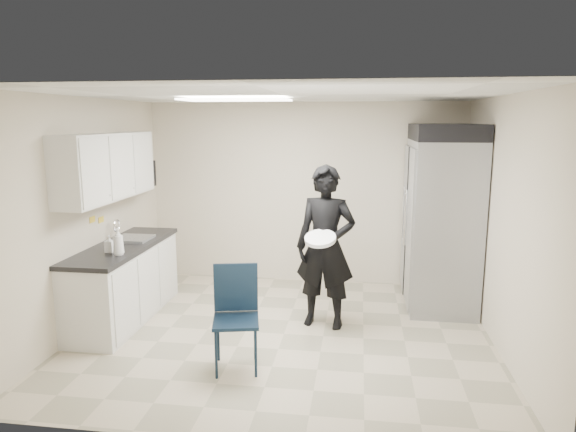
# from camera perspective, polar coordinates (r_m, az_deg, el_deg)

# --- Properties ---
(floor) EXTENTS (4.50, 4.50, 0.00)m
(floor) POSITION_cam_1_polar(r_m,az_deg,el_deg) (5.87, -0.46, -12.96)
(floor) COLOR #B0A38A
(floor) RESTS_ON ground
(ceiling) EXTENTS (4.50, 4.50, 0.00)m
(ceiling) POSITION_cam_1_polar(r_m,az_deg,el_deg) (5.38, -0.50, 13.32)
(ceiling) COLOR white
(ceiling) RESTS_ON back_wall
(back_wall) EXTENTS (4.50, 0.00, 4.50)m
(back_wall) POSITION_cam_1_polar(r_m,az_deg,el_deg) (7.44, 1.80, 2.52)
(back_wall) COLOR #C1B59F
(back_wall) RESTS_ON floor
(left_wall) EXTENTS (0.00, 4.00, 4.00)m
(left_wall) POSITION_cam_1_polar(r_m,az_deg,el_deg) (6.22, -21.45, 0.18)
(left_wall) COLOR #C1B59F
(left_wall) RESTS_ON floor
(right_wall) EXTENTS (0.00, 4.00, 4.00)m
(right_wall) POSITION_cam_1_polar(r_m,az_deg,el_deg) (5.61, 22.89, -0.98)
(right_wall) COLOR #C1B59F
(right_wall) RESTS_ON floor
(ceiling_panel) EXTENTS (1.20, 0.60, 0.02)m
(ceiling_panel) POSITION_cam_1_polar(r_m,az_deg,el_deg) (5.89, -5.83, 12.74)
(ceiling_panel) COLOR white
(ceiling_panel) RESTS_ON ceiling
(lower_counter) EXTENTS (0.60, 1.90, 0.86)m
(lower_counter) POSITION_cam_1_polar(r_m,az_deg,el_deg) (6.45, -17.72, -7.18)
(lower_counter) COLOR silver
(lower_counter) RESTS_ON floor
(countertop) EXTENTS (0.64, 1.95, 0.05)m
(countertop) POSITION_cam_1_polar(r_m,az_deg,el_deg) (6.33, -17.95, -3.25)
(countertop) COLOR black
(countertop) RESTS_ON lower_counter
(sink) EXTENTS (0.42, 0.40, 0.14)m
(sink) POSITION_cam_1_polar(r_m,az_deg,el_deg) (6.55, -16.83, -2.88)
(sink) COLOR gray
(sink) RESTS_ON countertop
(faucet) EXTENTS (0.02, 0.02, 0.24)m
(faucet) POSITION_cam_1_polar(r_m,az_deg,el_deg) (6.60, -18.48, -1.53)
(faucet) COLOR silver
(faucet) RESTS_ON countertop
(upper_cabinets) EXTENTS (0.35, 1.80, 0.75)m
(upper_cabinets) POSITION_cam_1_polar(r_m,az_deg,el_deg) (6.24, -19.47, 5.22)
(upper_cabinets) COLOR silver
(upper_cabinets) RESTS_ON left_wall
(towel_dispenser) EXTENTS (0.22, 0.30, 0.35)m
(towel_dispenser) POSITION_cam_1_polar(r_m,az_deg,el_deg) (7.32, -15.71, 4.52)
(towel_dispenser) COLOR black
(towel_dispenser) RESTS_ON left_wall
(notice_sticker_left) EXTENTS (0.00, 0.12, 0.07)m
(notice_sticker_left) POSITION_cam_1_polar(r_m,az_deg,el_deg) (6.31, -20.91, -0.37)
(notice_sticker_left) COLOR yellow
(notice_sticker_left) RESTS_ON left_wall
(notice_sticker_right) EXTENTS (0.00, 0.12, 0.07)m
(notice_sticker_right) POSITION_cam_1_polar(r_m,az_deg,el_deg) (6.49, -20.05, -0.38)
(notice_sticker_right) COLOR yellow
(notice_sticker_right) RESTS_ON left_wall
(commercial_fridge) EXTENTS (0.80, 1.35, 2.10)m
(commercial_fridge) POSITION_cam_1_polar(r_m,az_deg,el_deg) (6.80, 16.62, -0.83)
(commercial_fridge) COLOR gray
(commercial_fridge) RESTS_ON floor
(fridge_compressor) EXTENTS (0.80, 1.35, 0.20)m
(fridge_compressor) POSITION_cam_1_polar(r_m,az_deg,el_deg) (6.68, 17.15, 8.89)
(fridge_compressor) COLOR black
(fridge_compressor) RESTS_ON commercial_fridge
(folding_chair) EXTENTS (0.51, 0.51, 0.96)m
(folding_chair) POSITION_cam_1_polar(r_m,az_deg,el_deg) (4.96, -5.81, -11.54)
(folding_chair) COLOR black
(folding_chair) RESTS_ON floor
(man_tuxedo) EXTENTS (0.75, 0.56, 1.86)m
(man_tuxedo) POSITION_cam_1_polar(r_m,az_deg,el_deg) (5.84, 4.19, -3.47)
(man_tuxedo) COLOR black
(man_tuxedo) RESTS_ON floor
(bucket_lid) EXTENTS (0.39, 0.39, 0.04)m
(bucket_lid) POSITION_cam_1_polar(r_m,az_deg,el_deg) (5.56, 3.61, -2.52)
(bucket_lid) COLOR white
(bucket_lid) RESTS_ON man_tuxedo
(soap_bottle_a) EXTENTS (0.13, 0.13, 0.30)m
(soap_bottle_a) POSITION_cam_1_polar(r_m,az_deg,el_deg) (5.82, -18.34, -2.72)
(soap_bottle_a) COLOR white
(soap_bottle_a) RESTS_ON countertop
(soap_bottle_b) EXTENTS (0.09, 0.09, 0.19)m
(soap_bottle_b) POSITION_cam_1_polar(r_m,az_deg,el_deg) (5.99, -19.22, -2.91)
(soap_bottle_b) COLOR #B6B4C1
(soap_bottle_b) RESTS_ON countertop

